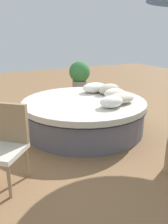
{
  "coord_description": "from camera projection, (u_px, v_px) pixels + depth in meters",
  "views": [
    {
      "loc": [
        -2.0,
        -3.72,
        1.76
      ],
      "look_at": [
        0.0,
        0.0,
        0.35
      ],
      "focal_mm": 37.5,
      "sensor_mm": 36.0,
      "label": 1
    }
  ],
  "objects": [
    {
      "name": "throw_pillow_4",
      "position": [
        94.0,
        88.0,
        4.93
      ],
      "size": [
        0.55,
        0.37,
        0.21
      ],
      "primitive_type": "ellipsoid",
      "color": "white",
      "rests_on": "round_bed"
    },
    {
      "name": "patio_chair",
      "position": [
        4.0,
        139.0,
        2.82
      ],
      "size": [
        0.72,
        0.72,
        0.98
      ],
      "rotation": [
        0.0,
        0.0,
        2.39
      ],
      "color": "#997A56",
      "rests_on": "ground_plane"
    },
    {
      "name": "planter",
      "position": [
        80.0,
        76.0,
        6.91
      ],
      "size": [
        0.62,
        0.62,
        1.02
      ],
      "color": "gray",
      "rests_on": "ground_plane"
    },
    {
      "name": "throw_pillow_2",
      "position": [
        115.0,
        93.0,
        4.47
      ],
      "size": [
        0.43,
        0.33,
        0.19
      ],
      "primitive_type": "ellipsoid",
      "color": "silver",
      "rests_on": "round_bed"
    },
    {
      "name": "round_bed",
      "position": [
        84.0,
        115.0,
        4.47
      ],
      "size": [
        2.32,
        2.32,
        0.59
      ],
      "color": "#595966",
      "rests_on": "ground_plane"
    },
    {
      "name": "throw_pillow_3",
      "position": [
        109.0,
        89.0,
        4.77
      ],
      "size": [
        0.47,
        0.29,
        0.22
      ],
      "primitive_type": "ellipsoid",
      "color": "beige",
      "rests_on": "round_bed"
    },
    {
      "name": "throw_pillow_0",
      "position": [
        111.0,
        102.0,
        3.92
      ],
      "size": [
        0.42,
        0.32,
        0.19
      ],
      "primitive_type": "ellipsoid",
      "color": "white",
      "rests_on": "round_bed"
    },
    {
      "name": "throw_pillow_1",
      "position": [
        121.0,
        98.0,
        4.17
      ],
      "size": [
        0.51,
        0.35,
        0.18
      ],
      "primitive_type": "ellipsoid",
      "color": "beige",
      "rests_on": "round_bed"
    },
    {
      "name": "ground_plane",
      "position": [
        84.0,
        129.0,
        4.56
      ],
      "size": [
        16.0,
        16.0,
        0.0
      ],
      "primitive_type": "plane",
      "color": "olive"
    }
  ]
}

